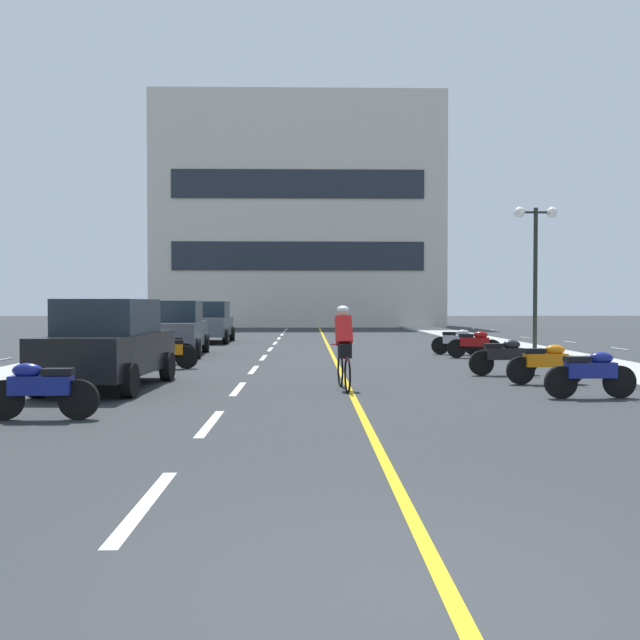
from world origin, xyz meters
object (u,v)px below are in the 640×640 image
(motorcycle_6, at_px, (166,348))
(motorcycle_8, at_px, (457,341))
(parked_car_mid, at_px, (176,328))
(motorcycle_1, at_px, (40,388))
(parked_car_near, at_px, (109,344))
(parked_car_far, at_px, (210,322))
(motorcycle_2, at_px, (591,373))
(street_lamp_mid, at_px, (536,245))
(cyclist_rider, at_px, (344,345))
(motorcycle_5, at_px, (165,351))
(motorcycle_3, at_px, (546,362))
(motorcycle_7, at_px, (475,343))
(motorcycle_4, at_px, (504,356))

(motorcycle_6, xyz_separation_m, motorcycle_8, (9.07, 3.45, 0.00))
(parked_car_mid, xyz_separation_m, motorcycle_1, (0.42, -12.69, -0.44))
(parked_car_near, bearing_deg, motorcycle_6, 89.69)
(parked_car_near, relative_size, parked_car_mid, 1.00)
(parked_car_far, relative_size, motorcycle_2, 2.48)
(street_lamp_mid, distance_m, motorcycle_2, 11.43)
(motorcycle_8, bearing_deg, parked_car_mid, -179.60)
(parked_car_far, height_order, motorcycle_8, parked_car_far)
(parked_car_near, distance_m, motorcycle_2, 9.39)
(parked_car_far, bearing_deg, street_lamp_mid, -31.93)
(motorcycle_6, bearing_deg, cyclist_rider, -50.41)
(street_lamp_mid, xyz_separation_m, motorcycle_8, (-2.65, -0.05, -3.23))
(motorcycle_5, bearing_deg, cyclist_rider, -44.01)
(cyclist_rider, bearing_deg, motorcycle_1, -142.94)
(street_lamp_mid, relative_size, motorcycle_5, 2.87)
(street_lamp_mid, xyz_separation_m, motorcycle_3, (-2.59, -8.47, -3.23))
(parked_car_mid, relative_size, motorcycle_1, 2.51)
(motorcycle_2, distance_m, motorcycle_7, 9.20)
(street_lamp_mid, height_order, motorcycle_6, street_lamp_mid)
(motorcycle_8, bearing_deg, motorcycle_1, -125.25)
(motorcycle_6, height_order, motorcycle_8, same)
(parked_car_near, relative_size, parked_car_far, 1.01)
(motorcycle_8, bearing_deg, motorcycle_7, -80.21)
(parked_car_near, relative_size, motorcycle_5, 2.52)
(motorcycle_1, relative_size, motorcycle_3, 1.00)
(street_lamp_mid, bearing_deg, cyclist_rider, -126.97)
(cyclist_rider, bearing_deg, parked_car_near, 176.79)
(motorcycle_6, height_order, motorcycle_7, same)
(parked_car_mid, bearing_deg, motorcycle_4, -35.51)
(parked_car_mid, relative_size, motorcycle_8, 2.60)
(motorcycle_5, bearing_deg, motorcycle_3, -21.84)
(motorcycle_3, bearing_deg, cyclist_rider, -169.89)
(parked_car_near, distance_m, motorcycle_1, 3.85)
(parked_car_far, bearing_deg, motorcycle_8, -38.82)
(street_lamp_mid, xyz_separation_m, motorcycle_5, (-11.45, -4.92, -3.23))
(motorcycle_5, relative_size, cyclist_rider, 0.96)
(parked_car_far, height_order, motorcycle_6, parked_car_far)
(street_lamp_mid, bearing_deg, motorcycle_8, -178.92)
(parked_car_far, height_order, motorcycle_5, parked_car_far)
(motorcycle_1, relative_size, motorcycle_6, 1.00)
(parked_car_far, distance_m, motorcycle_4, 16.80)
(parked_car_mid, height_order, motorcycle_2, parked_car_mid)
(parked_car_far, relative_size, motorcycle_7, 2.48)
(motorcycle_2, height_order, motorcycle_3, same)
(motorcycle_1, relative_size, motorcycle_8, 1.04)
(street_lamp_mid, relative_size, motorcycle_2, 2.86)
(parked_car_near, distance_m, motorcycle_5, 4.10)
(motorcycle_1, height_order, motorcycle_2, same)
(motorcycle_7, bearing_deg, street_lamp_mid, 31.38)
(street_lamp_mid, height_order, motorcycle_2, street_lamp_mid)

